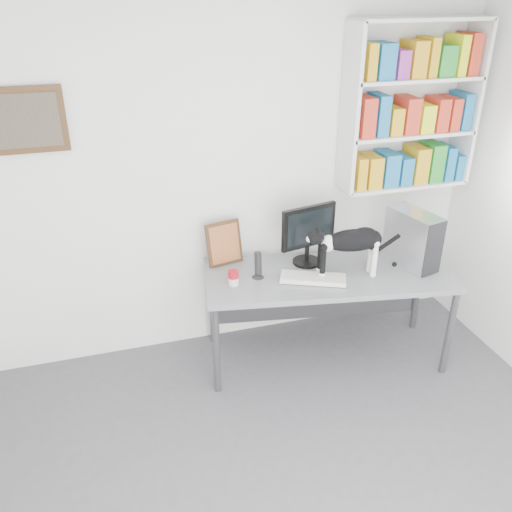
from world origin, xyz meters
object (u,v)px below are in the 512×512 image
(keyboard, at_px, (313,278))
(speaker, at_px, (258,264))
(desk, at_px, (326,316))
(bookshelf, at_px, (411,107))
(soup_can, at_px, (233,278))
(cat, at_px, (350,252))
(monitor, at_px, (308,235))
(leaning_print, at_px, (224,242))
(pc_tower, at_px, (412,239))

(keyboard, relative_size, speaker, 2.21)
(desk, distance_m, speaker, 0.72)
(speaker, bearing_deg, desk, -3.58)
(bookshelf, height_order, desk, bookshelf)
(bookshelf, relative_size, keyboard, 2.66)
(soup_can, height_order, cat, cat)
(desk, bearing_deg, monitor, 127.37)
(monitor, distance_m, cat, 0.35)
(bookshelf, height_order, leaning_print, bookshelf)
(pc_tower, distance_m, speaker, 1.18)
(keyboard, bearing_deg, pc_tower, 26.10)
(desk, bearing_deg, cat, -24.48)
(monitor, xyz_separation_m, cat, (0.22, -0.27, -0.05))
(leaning_print, bearing_deg, speaker, -70.78)
(leaning_print, bearing_deg, monitor, -29.21)
(keyboard, xyz_separation_m, pc_tower, (0.80, 0.03, 0.19))
(keyboard, distance_m, soup_can, 0.58)
(desk, relative_size, pc_tower, 4.34)
(desk, relative_size, speaker, 8.66)
(bookshelf, bearing_deg, soup_can, -166.72)
(desk, distance_m, soup_can, 0.84)
(monitor, height_order, cat, monitor)
(bookshelf, relative_size, soup_can, 11.32)
(desk, height_order, speaker, speaker)
(pc_tower, bearing_deg, desk, 162.57)
(pc_tower, distance_m, leaning_print, 1.41)
(pc_tower, bearing_deg, bookshelf, 61.33)
(pc_tower, height_order, speaker, pc_tower)
(bookshelf, distance_m, speaker, 1.64)
(desk, xyz_separation_m, leaning_print, (-0.70, 0.38, 0.55))
(keyboard, bearing_deg, soup_can, -166.55)
(bookshelf, distance_m, desk, 1.70)
(monitor, relative_size, cat, 0.77)
(keyboard, relative_size, pc_tower, 1.11)
(desk, height_order, monitor, monitor)
(soup_can, bearing_deg, cat, -7.71)
(speaker, bearing_deg, cat, -8.69)
(cat, bearing_deg, desk, 153.09)
(leaning_print, distance_m, cat, 0.94)
(cat, bearing_deg, leaning_print, 157.96)
(monitor, bearing_deg, desk, -74.35)
(pc_tower, relative_size, speaker, 2.00)
(bookshelf, distance_m, pc_tower, 0.98)
(cat, bearing_deg, speaker, 172.86)
(leaning_print, height_order, soup_can, leaning_print)
(bookshelf, xyz_separation_m, leaning_print, (-1.46, -0.00, -0.92))
(bookshelf, distance_m, monitor, 1.22)
(cat, bearing_deg, keyboard, -174.60)
(bookshelf, bearing_deg, monitor, -167.61)
(keyboard, relative_size, soup_can, 4.25)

